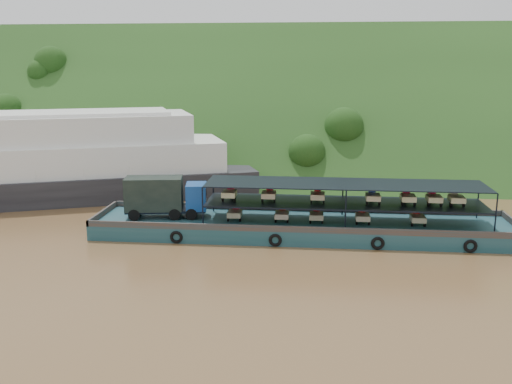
# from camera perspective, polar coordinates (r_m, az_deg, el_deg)

# --- Properties ---
(ground) EXTENTS (160.00, 160.00, 0.00)m
(ground) POSITION_cam_1_polar(r_m,az_deg,el_deg) (47.82, 2.03, -4.58)
(ground) COLOR brown
(ground) RESTS_ON ground
(hillside) EXTENTS (140.00, 39.60, 39.60)m
(hillside) POSITION_cam_1_polar(r_m,az_deg,el_deg) (82.85, 3.69, 2.80)
(hillside) COLOR #1D3B15
(hillside) RESTS_ON ground
(cargo_barge) EXTENTS (35.00, 7.18, 4.72)m
(cargo_barge) POSITION_cam_1_polar(r_m,az_deg,el_deg) (48.48, 3.28, -2.90)
(cargo_barge) COLOR #133E45
(cargo_barge) RESTS_ON ground
(passenger_ferry) EXTENTS (46.66, 27.16, 9.24)m
(passenger_ferry) POSITION_cam_1_polar(r_m,az_deg,el_deg) (65.35, -20.79, 2.89)
(passenger_ferry) COLOR black
(passenger_ferry) RESTS_ON ground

